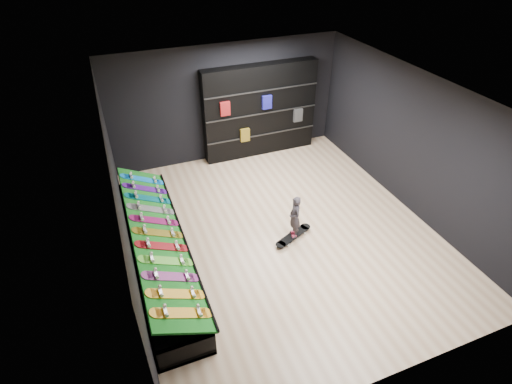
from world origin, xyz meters
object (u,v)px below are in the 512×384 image
object	(u,v)px
display_rack	(159,253)
child	(294,224)
back_shelving	(260,111)
floor_skateboard	(293,237)

from	to	relation	value
display_rack	child	world-z (taller)	child
display_rack	back_shelving	bearing A→B (deg)	44.39
display_rack	floor_skateboard	world-z (taller)	display_rack
back_shelving	child	distance (m)	3.79
display_rack	child	bearing A→B (deg)	-6.39
display_rack	floor_skateboard	size ratio (longest dim) A/B	4.59
back_shelving	child	world-z (taller)	back_shelving
display_rack	back_shelving	distance (m)	4.84
back_shelving	child	bearing A→B (deg)	-101.13
display_rack	floor_skateboard	bearing A→B (deg)	-6.39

